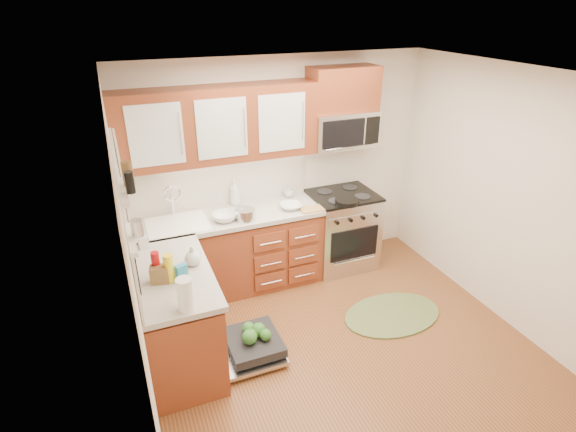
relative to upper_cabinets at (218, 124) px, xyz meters
name	(u,v)px	position (x,y,z in m)	size (l,w,h in m)	color
floor	(346,352)	(0.73, -1.57, -1.88)	(3.50, 3.50, 0.00)	brown
ceiling	(366,80)	(0.73, -1.57, 0.62)	(3.50, 3.50, 0.00)	white
wall_back	(279,169)	(0.73, 0.18, -0.62)	(3.50, 0.04, 2.50)	silver
wall_front	(529,390)	(0.73, -3.33, -0.62)	(3.50, 0.04, 2.50)	silver
wall_left	(134,280)	(-1.02, -1.57, -0.62)	(0.04, 3.50, 2.50)	silver
wall_right	(515,203)	(2.48, -1.57, -0.62)	(0.04, 3.50, 2.50)	silver
base_cabinet_back	(229,255)	(0.00, -0.12, -1.45)	(2.05, 0.60, 0.85)	brown
base_cabinet_left	(178,320)	(-0.72, -1.05, -1.45)	(0.60, 1.25, 0.85)	brown
countertop_back	(227,217)	(0.00, -0.14, -0.97)	(2.07, 0.64, 0.05)	#BDB7AC
countertop_left	(173,275)	(-0.71, -1.05, -0.97)	(0.64, 1.27, 0.05)	#BDB7AC
backsplash_back	(218,181)	(0.00, 0.16, -0.67)	(2.05, 0.02, 0.57)	beige
backsplash_left	(131,250)	(-1.01, -1.05, -0.67)	(0.02, 1.25, 0.57)	beige
upper_cabinets	(218,124)	(0.00, 0.00, 0.00)	(2.05, 0.35, 0.75)	brown
cabinet_over_mw	(343,89)	(1.41, 0.00, 0.26)	(0.76, 0.35, 0.47)	brown
range	(341,230)	(1.41, -0.15, -1.40)	(0.76, 0.64, 0.95)	silver
microwave	(342,129)	(1.41, -0.02, -0.18)	(0.76, 0.38, 0.40)	silver
sink	(179,235)	(-0.52, -0.16, -1.07)	(0.62, 0.50, 0.26)	white
dishwasher	(250,347)	(-0.13, -1.27, -1.77)	(0.70, 0.60, 0.20)	silver
window	(124,212)	(-1.01, -1.07, -0.32)	(0.03, 1.05, 1.05)	white
window_blind	(121,171)	(-0.98, -1.07, 0.00)	(0.02, 0.96, 0.40)	white
shelf_upper	(123,192)	(-0.99, -1.92, 0.17)	(0.04, 0.40, 0.03)	white
shelf_lower	(131,239)	(-0.99, -1.92, -0.12)	(0.04, 0.40, 0.03)	white
rug	(392,314)	(1.44, -1.27, -1.86)	(1.07, 0.70, 0.02)	olive
skillet	(347,201)	(1.31, -0.40, -0.90)	(0.27, 0.27, 0.05)	black
stock_pot	(245,215)	(0.15, -0.32, -0.89)	(0.21, 0.21, 0.13)	silver
cutting_board	(312,209)	(0.91, -0.35, -0.94)	(0.26, 0.17, 0.02)	#A07049
canister	(240,212)	(0.11, -0.27, -0.88)	(0.09, 0.09, 0.14)	silver
paper_towel_roll	(185,294)	(-0.69, -1.59, -0.82)	(0.12, 0.12, 0.26)	white
mustard_bottle	(169,268)	(-0.75, -1.18, -0.83)	(0.08, 0.08, 0.25)	yellow
red_bottle	(156,266)	(-0.84, -1.11, -0.82)	(0.07, 0.07, 0.25)	red
wooden_box	(160,274)	(-0.83, -1.16, -0.88)	(0.15, 0.10, 0.15)	brown
blue_carton	(182,273)	(-0.66, -1.20, -0.88)	(0.09, 0.05, 0.14)	teal
bowl_a	(291,206)	(0.70, -0.24, -0.92)	(0.23, 0.23, 0.06)	#999999
bowl_b	(225,217)	(-0.05, -0.26, -0.91)	(0.26, 0.26, 0.08)	#999999
cup	(289,193)	(0.80, 0.07, -0.91)	(0.11, 0.11, 0.09)	#999999
soap_bottle_a	(235,192)	(0.16, 0.10, -0.80)	(0.11, 0.11, 0.29)	#999999
soap_bottle_b	(143,239)	(-0.90, -0.52, -0.86)	(0.08, 0.09, 0.19)	#999999
soap_bottle_c	(193,256)	(-0.52, -0.99, -0.86)	(0.14, 0.14, 0.18)	#999999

